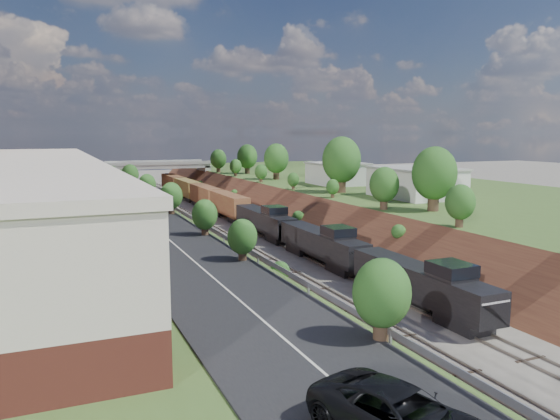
% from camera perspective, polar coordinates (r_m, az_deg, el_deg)
% --- Properties ---
extents(platform_right, '(44.00, 180.00, 5.00)m').
position_cam_1_polar(platform_right, '(92.74, 15.62, 0.55)').
color(platform_right, '#436027').
rests_on(platform_right, ground).
extents(embankment_left, '(10.00, 180.00, 10.00)m').
position_cam_1_polar(embankment_left, '(74.29, -12.05, -3.10)').
color(embankment_left, brown).
rests_on(embankment_left, ground).
extents(embankment_right, '(10.00, 180.00, 10.00)m').
position_cam_1_polar(embankment_right, '(81.29, 3.34, -1.98)').
color(embankment_right, brown).
rests_on(embankment_right, ground).
extents(rail_left_track, '(1.58, 180.00, 0.18)m').
position_cam_1_polar(rail_left_track, '(76.27, -5.85, -2.60)').
color(rail_left_track, gray).
rests_on(rail_left_track, ground).
extents(rail_right_track, '(1.58, 180.00, 0.18)m').
position_cam_1_polar(rail_right_track, '(77.94, -2.20, -2.34)').
color(rail_right_track, gray).
rests_on(rail_right_track, ground).
extents(road, '(8.00, 180.00, 0.10)m').
position_cam_1_polar(road, '(72.79, -15.65, 0.58)').
color(road, black).
rests_on(road, platform_left).
extents(guardrail, '(0.10, 171.00, 0.70)m').
position_cam_1_polar(guardrail, '(73.17, -12.46, 1.12)').
color(guardrail, '#99999E').
rests_on(guardrail, platform_left).
extents(commercial_building, '(14.30, 62.30, 7.00)m').
position_cam_1_polar(commercial_building, '(50.04, -26.70, 0.73)').
color(commercial_building, brown).
rests_on(commercial_building, platform_left).
extents(overpass, '(24.50, 8.30, 7.40)m').
position_cam_1_polar(overpass, '(136.21, -12.64, 3.98)').
color(overpass, gray).
rests_on(overpass, ground).
extents(white_building_near, '(9.00, 12.00, 4.00)m').
position_cam_1_polar(white_building_near, '(80.17, 14.00, 2.71)').
color(white_building_near, silver).
rests_on(white_building_near, platform_right).
extents(white_building_far, '(8.00, 10.00, 3.60)m').
position_cam_1_polar(white_building_far, '(98.31, 6.01, 3.73)').
color(white_building_far, silver).
rests_on(white_building_far, platform_right).
extents(tree_right_large, '(5.25, 5.25, 7.61)m').
position_cam_1_polar(tree_right_large, '(66.56, 15.83, 3.65)').
color(tree_right_large, '#473323').
rests_on(tree_right_large, platform_right).
extents(tree_left_crest, '(2.45, 2.45, 3.55)m').
position_cam_1_polar(tree_left_crest, '(34.90, -0.84, -3.69)').
color(tree_left_crest, '#473323').
rests_on(tree_left_crest, platform_left).
extents(freight_train, '(2.71, 110.03, 4.55)m').
position_cam_1_polar(freight_train, '(89.23, -5.08, 0.44)').
color(freight_train, black).
rests_on(freight_train, ground).
extents(suv, '(4.33, 6.38, 1.62)m').
position_cam_1_polar(suv, '(17.43, 12.55, -20.34)').
color(suv, black).
rests_on(suv, road).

